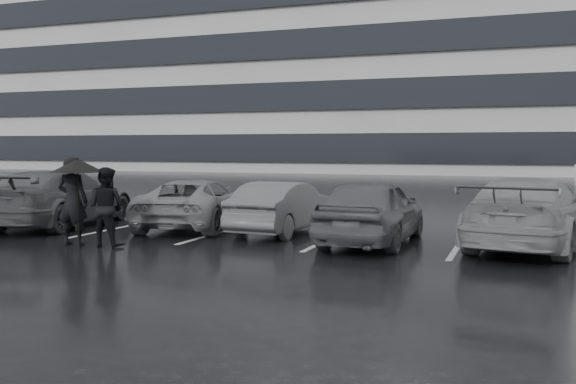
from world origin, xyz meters
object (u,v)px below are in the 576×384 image
(pedestrian_left, at_px, (73,201))
(pedestrian_right, at_px, (106,207))
(car_west_a, at_px, (283,207))
(car_west_d, at_px, (0,197))
(car_west_c, at_px, (60,198))
(car_main, at_px, (372,211))
(car_west_b, at_px, (195,204))
(car_east, at_px, (529,213))

(pedestrian_left, relative_size, pedestrian_right, 1.14)
(car_west_a, bearing_deg, pedestrian_right, 54.23)
(car_west_a, height_order, car_west_d, car_west_d)
(car_west_a, distance_m, pedestrian_right, 4.22)
(car_west_c, bearing_deg, car_main, 170.65)
(pedestrian_left, distance_m, pedestrian_right, 0.76)
(car_west_d, relative_size, pedestrian_right, 2.41)
(car_west_a, relative_size, car_west_c, 0.74)
(car_main, bearing_deg, pedestrian_right, 25.44)
(car_west_b, xyz_separation_m, car_west_c, (-3.49, -0.85, 0.11))
(car_main, xyz_separation_m, car_west_a, (-2.38, 0.99, -0.09))
(pedestrian_left, bearing_deg, car_west_c, -50.55)
(pedestrian_left, bearing_deg, car_west_d, -36.45)
(car_west_a, xyz_separation_m, pedestrian_right, (-2.70, -3.24, 0.20))
(car_east, bearing_deg, car_west_a, 4.78)
(car_east, bearing_deg, car_west_d, 8.33)
(car_main, xyz_separation_m, pedestrian_right, (-5.08, -2.24, 0.12))
(car_west_c, distance_m, pedestrian_left, 3.64)
(pedestrian_right, bearing_deg, car_west_c, -39.43)
(car_west_b, distance_m, pedestrian_left, 3.64)
(car_west_a, relative_size, pedestrian_right, 2.28)
(car_west_c, bearing_deg, pedestrian_left, 126.14)
(car_west_c, bearing_deg, car_west_d, -20.04)
(car_main, height_order, car_west_d, car_main)
(car_west_b, distance_m, car_east, 7.98)
(car_west_a, distance_m, car_east, 5.52)
(car_east, bearing_deg, car_west_c, 10.89)
(car_west_b, relative_size, pedestrian_left, 2.38)
(pedestrian_right, bearing_deg, pedestrian_left, 6.62)
(car_west_a, relative_size, pedestrian_left, 2.00)
(car_west_b, relative_size, car_west_d, 1.12)
(car_west_b, bearing_deg, car_west_a, 165.78)
(pedestrian_left, bearing_deg, car_east, -166.30)
(car_west_c, relative_size, pedestrian_left, 2.69)
(car_west_c, relative_size, car_west_d, 1.27)
(car_main, bearing_deg, car_west_d, -2.94)
(car_main, height_order, pedestrian_right, pedestrian_right)
(car_main, xyz_separation_m, pedestrian_left, (-5.82, -2.35, 0.23))
(car_west_c, height_order, pedestrian_right, pedestrian_right)
(car_main, bearing_deg, car_west_b, -11.70)
(car_main, relative_size, car_west_b, 0.93)
(car_main, distance_m, car_east, 3.16)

